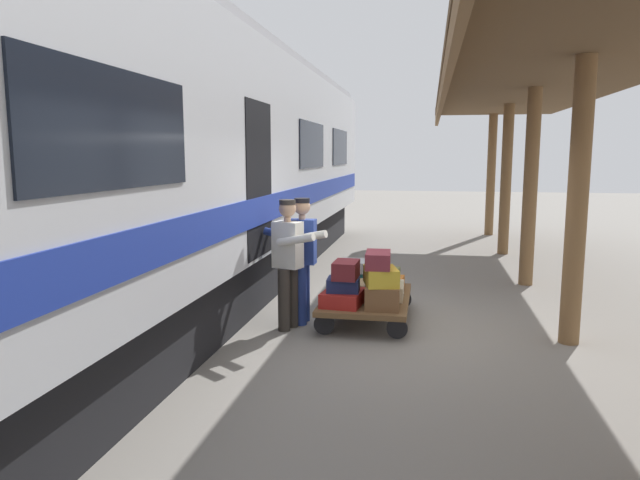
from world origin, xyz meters
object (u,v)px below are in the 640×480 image
suitcase_burgundy_valise (378,260)px  suitcase_gray_aluminum (354,266)px  luggage_cart (367,300)px  suitcase_brown_leather (383,296)px  suitcase_tan_vintage (348,289)px  suitcase_teal_softside (353,279)px  suitcase_yellow_case (381,276)px  suitcase_navy_fabric (343,284)px  porter_by_door (289,260)px  suitcase_maroon_trunk (346,270)px  suitcase_olive_duffel (383,276)px  porter_in_overalls (301,256)px  suitcase_red_plastic (343,298)px  suitcase_cream_canvas (386,290)px  suitcase_orange_carryall (388,283)px  train_car (151,171)px

suitcase_burgundy_valise → suitcase_gray_aluminum: bearing=-66.6°
luggage_cart → suitcase_brown_leather: 0.61m
suitcase_tan_vintage → suitcase_teal_softside: bearing=-90.0°
suitcase_brown_leather → suitcase_yellow_case: size_ratio=1.16×
suitcase_navy_fabric → suitcase_gray_aluminum: (-0.01, -0.99, 0.06)m
suitcase_brown_leather → suitcase_teal_softside: bearing=-63.1°
suitcase_brown_leather → porter_by_door: 1.29m
suitcase_maroon_trunk → suitcase_olive_duffel: bearing=-130.6°
suitcase_maroon_trunk → suitcase_gray_aluminum: bearing=-88.3°
luggage_cart → suitcase_olive_duffel: size_ratio=4.14×
suitcase_tan_vintage → suitcase_maroon_trunk: (-0.04, 0.53, 0.37)m
suitcase_tan_vintage → porter_in_overalls: bearing=25.1°
suitcase_brown_leather → porter_by_door: size_ratio=0.35×
porter_by_door → suitcase_brown_leather: bearing=-176.1°
suitcase_red_plastic → suitcase_yellow_case: bearing=176.1°
suitcase_brown_leather → suitcase_olive_duffel: suitcase_olive_duffel is taller
suitcase_tan_vintage → suitcase_olive_duffel: (-0.48, 0.01, 0.20)m
suitcase_brown_leather → suitcase_cream_canvas: (0.00, -0.51, -0.05)m
suitcase_brown_leather → suitcase_tan_vintage: (0.52, -0.51, -0.05)m
suitcase_teal_softside → suitcase_orange_carryall: bearing=180.0°
suitcase_red_plastic → suitcase_teal_softside: size_ratio=1.17×
luggage_cart → suitcase_brown_leather: suitcase_brown_leather is taller
suitcase_red_plastic → suitcase_olive_duffel: size_ratio=1.29×
porter_by_door → train_car: bearing=-2.0°
luggage_cart → suitcase_brown_leather: size_ratio=3.11×
suitcase_olive_duffel → suitcase_yellow_case: bearing=91.1°
suitcase_brown_leather → suitcase_burgundy_valise: 0.48m
suitcase_cream_canvas → suitcase_brown_leather: bearing=90.0°
suitcase_navy_fabric → suitcase_yellow_case: 0.51m
suitcase_gray_aluminum → porter_in_overalls: porter_in_overalls is taller
suitcase_tan_vintage → suitcase_teal_softside: (0.00, -0.51, 0.03)m
suitcase_orange_carryall → suitcase_tan_vintage: suitcase_tan_vintage is taller
suitcase_tan_vintage → suitcase_gray_aluminum: (-0.01, -0.47, 0.24)m
suitcase_teal_softside → suitcase_yellow_case: bearing=115.0°
suitcase_gray_aluminum → suitcase_olive_duffel: bearing=134.2°
suitcase_tan_vintage → suitcase_navy_fabric: (-0.01, 0.51, 0.17)m
train_car → suitcase_orange_carryall: 3.67m
suitcase_red_plastic → porter_in_overalls: (0.61, -0.23, 0.50)m
luggage_cart → suitcase_maroon_trunk: 0.77m
suitcase_tan_vintage → suitcase_yellow_case: size_ratio=1.05×
suitcase_red_plastic → porter_in_overalls: bearing=-20.7°
suitcase_orange_carryall → suitcase_yellow_case: (0.03, 1.06, 0.33)m
suitcase_teal_softside → porter_by_door: 1.39m
suitcase_cream_canvas → suitcase_tan_vintage: size_ratio=1.14×
suitcase_cream_canvas → suitcase_maroon_trunk: (0.48, 0.53, 0.37)m
suitcase_tan_vintage → suitcase_burgundy_valise: bearing=129.8°
train_car → luggage_cart: bearing=-169.5°
suitcase_olive_duffel → suitcase_cream_canvas: bearing=-164.2°
suitcase_brown_leather → suitcase_teal_softside: 1.15m
suitcase_maroon_trunk → porter_in_overalls: porter_in_overalls is taller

